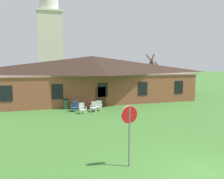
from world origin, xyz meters
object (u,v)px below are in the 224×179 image
(lawn_chair_by_porch, at_px, (75,106))
(trash_bin, at_px, (66,104))
(lawn_chair_left_end, at_px, (94,106))
(lawn_chair_middle, at_px, (99,106))
(lawn_chair_near_door, at_px, (82,108))
(stop_sign, at_px, (129,123))

(lawn_chair_by_porch, relative_size, trash_bin, 0.98)
(trash_bin, bearing_deg, lawn_chair_left_end, -40.80)
(lawn_chair_by_porch, height_order, lawn_chair_middle, same)
(lawn_chair_near_door, relative_size, trash_bin, 0.98)
(stop_sign, distance_m, trash_bin, 13.86)
(lawn_chair_left_end, relative_size, trash_bin, 0.98)
(lawn_chair_near_door, distance_m, lawn_chair_left_end, 1.24)
(lawn_chair_by_porch, bearing_deg, lawn_chair_left_end, -22.69)
(stop_sign, distance_m, lawn_chair_middle, 12.16)
(stop_sign, relative_size, lawn_chair_middle, 2.87)
(lawn_chair_by_porch, bearing_deg, lawn_chair_middle, -9.76)
(lawn_chair_left_end, height_order, trash_bin, trash_bin)
(stop_sign, distance_m, lawn_chair_near_door, 11.36)
(lawn_chair_middle, bearing_deg, lawn_chair_left_end, -151.15)
(stop_sign, relative_size, lawn_chair_left_end, 2.87)
(trash_bin, bearing_deg, lawn_chair_middle, -30.45)
(lawn_chair_left_end, xyz_separation_m, trash_bin, (-2.40, 2.07, -0.00))
(lawn_chair_near_door, bearing_deg, trash_bin, 116.55)
(lawn_chair_by_porch, distance_m, lawn_chair_middle, 2.32)
(lawn_chair_left_end, bearing_deg, lawn_chair_near_door, -162.05)
(lawn_chair_middle, xyz_separation_m, trash_bin, (-2.98, 1.75, -0.00))
(stop_sign, bearing_deg, lawn_chair_near_door, 90.71)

